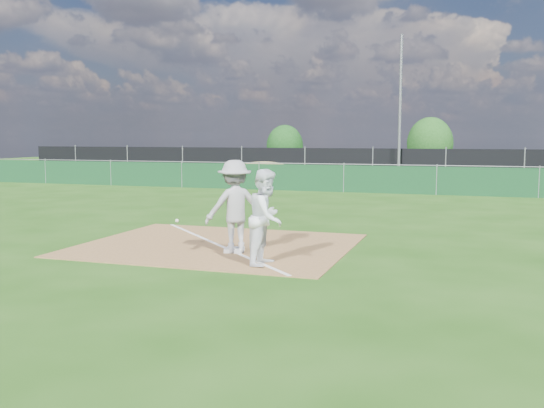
{
  "coord_description": "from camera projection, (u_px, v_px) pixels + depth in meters",
  "views": [
    {
      "loc": [
        5.51,
        -11.52,
        2.48
      ],
      "look_at": [
        1.32,
        1.0,
        1.0
      ],
      "focal_mm": 40.0,
      "sensor_mm": 36.0,
      "label": 1
    }
  ],
  "objects": [
    {
      "name": "ground",
      "position": [
        316.0,
        204.0,
        22.29
      ],
      "size": [
        90.0,
        90.0,
        0.0
      ],
      "primitive_type": "plane",
      "color": "#1E490F",
      "rests_on": "ground"
    },
    {
      "name": "play_at_first",
      "position": [
        235.0,
        206.0,
        12.8
      ],
      "size": [
        2.2,
        1.35,
        1.96
      ],
      "color": "#AAAAAC",
      "rests_on": "infield_dirt"
    },
    {
      "name": "runner",
      "position": [
        267.0,
        217.0,
        11.63
      ],
      "size": [
        0.73,
        0.93,
        1.86
      ],
      "primitive_type": "imported",
      "rotation": [
        0.0,
        0.0,
        1.54
      ],
      "color": "white",
      "rests_on": "ground"
    },
    {
      "name": "light_pole",
      "position": [
        400.0,
        109.0,
        33.34
      ],
      "size": [
        0.16,
        0.16,
        8.0
      ],
      "primitive_type": "cylinder",
      "color": "slate",
      "rests_on": "ground"
    },
    {
      "name": "parking_lot",
      "position": [
        385.0,
        175.0,
        39.26
      ],
      "size": [
        46.0,
        9.0,
        0.01
      ],
      "primitive_type": "cube",
      "color": "black",
      "rests_on": "ground"
    },
    {
      "name": "car_right",
      "position": [
        482.0,
        168.0,
        36.26
      ],
      "size": [
        4.2,
        1.75,
        1.21
      ],
      "primitive_type": "imported",
      "rotation": [
        0.0,
        0.0,
        1.56
      ],
      "color": "black",
      "rests_on": "parking_lot"
    },
    {
      "name": "foul_line",
      "position": [
        217.0,
        244.0,
        13.81
      ],
      "size": [
        5.01,
        5.01,
        0.01
      ],
      "primitive_type": "cube",
      "rotation": [
        0.0,
        0.0,
        0.79
      ],
      "color": "white",
      "rests_on": "infield_dirt"
    },
    {
      "name": "dirt_mound",
      "position": [
        264.0,
        173.0,
        31.82
      ],
      "size": [
        3.38,
        2.6,
        1.17
      ],
      "primitive_type": "ellipsoid",
      "color": "olive",
      "rests_on": "ground"
    },
    {
      "name": "tree_mid",
      "position": [
        430.0,
        143.0,
        43.38
      ],
      "size": [
        3.25,
        3.25,
        3.85
      ],
      "color": "#382316",
      "rests_on": "ground"
    },
    {
      "name": "black_fence",
      "position": [
        373.0,
        164.0,
        34.44
      ],
      "size": [
        46.0,
        0.04,
        1.8
      ],
      "primitive_type": "cube",
      "color": "black",
      "rests_on": "ground"
    },
    {
      "name": "first_base",
      "position": [
        234.0,
        250.0,
        12.94
      ],
      "size": [
        0.45,
        0.45,
        0.08
      ],
      "primitive_type": "cube",
      "rotation": [
        0.0,
        0.0,
        0.18
      ],
      "color": "silver",
      "rests_on": "infield_dirt"
    },
    {
      "name": "car_left",
      "position": [
        312.0,
        160.0,
        41.11
      ],
      "size": [
        5.18,
        2.8,
        1.67
      ],
      "primitive_type": "imported",
      "rotation": [
        0.0,
        0.0,
        1.4
      ],
      "color": "#ACAFB4",
      "rests_on": "parking_lot"
    },
    {
      "name": "green_fence",
      "position": [
        344.0,
        179.0,
        26.94
      ],
      "size": [
        44.0,
        0.05,
        1.2
      ],
      "primitive_type": "cube",
      "color": "#0F381C",
      "rests_on": "ground"
    },
    {
      "name": "infield_dirt",
      "position": [
        217.0,
        245.0,
        13.81
      ],
      "size": [
        6.0,
        5.0,
        0.02
      ],
      "primitive_type": "cube",
      "color": "olive",
      "rests_on": "ground"
    },
    {
      "name": "car_mid",
      "position": [
        349.0,
        162.0,
        39.77
      ],
      "size": [
        5.05,
        2.71,
        1.58
      ],
      "primitive_type": "imported",
      "rotation": [
        0.0,
        0.0,
        1.34
      ],
      "color": "black",
      "rests_on": "parking_lot"
    },
    {
      "name": "tree_left",
      "position": [
        285.0,
        146.0,
        47.18
      ],
      "size": [
        2.84,
        2.84,
        3.37
      ],
      "color": "#382316",
      "rests_on": "ground"
    }
  ]
}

